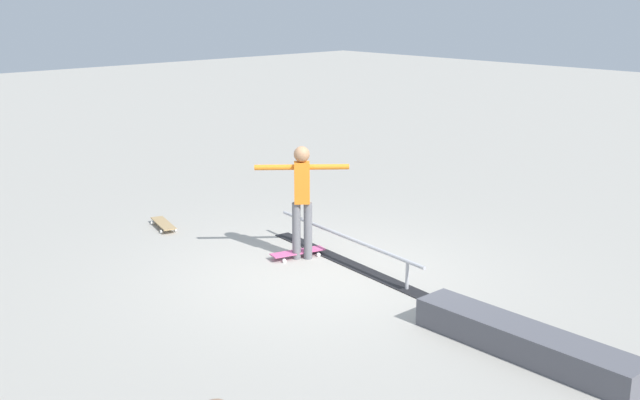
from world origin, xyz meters
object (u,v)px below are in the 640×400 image
skater_main (302,194)px  skateboard_main (298,252)px  grind_rail (346,251)px  skate_ledge (524,341)px  loose_skateboard_natural (163,224)px

skater_main → skateboard_main: skater_main is taller
skater_main → skateboard_main: size_ratio=1.96×
grind_rail → skateboard_main: bearing=34.1°
skate_ledge → loose_skateboard_natural: (6.44, 0.33, -0.08)m
grind_rail → skater_main: bearing=36.8°
skate_ledge → loose_skateboard_natural: skate_ledge is taller
grind_rail → skate_ledge: bearing=175.4°
skater_main → loose_skateboard_natural: bearing=144.6°
skater_main → skate_ledge: bearing=-54.4°
grind_rail → skater_main: size_ratio=2.02×
skate_ledge → loose_skateboard_natural: 6.45m
skateboard_main → grind_rail: bearing=131.7°
skateboard_main → loose_skateboard_natural: size_ratio=1.00×
skate_ledge → skater_main: bearing=-4.9°
grind_rail → skater_main: 1.00m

